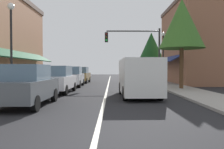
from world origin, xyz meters
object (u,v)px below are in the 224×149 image
Objects in this scene: street_lamp_right_mid at (163,50)px; traffic_signal_mast_arm at (139,46)px; tree_right_near at (181,24)px; parked_car_far_left at (80,75)px; parked_car_second_left at (57,80)px; van_in_lane at (138,76)px; parked_car_nearest_left at (27,85)px; tree_right_far at (151,45)px; parked_car_third_left at (72,77)px; street_lamp_left_near at (10,35)px.

traffic_signal_mast_arm is at bearing -179.94° from street_lamp_right_mid.
parked_car_far_left is at bearing 135.92° from tree_right_near.
parked_car_second_left is 0.79× the size of van_in_lane.
parked_car_nearest_left is 14.59m from street_lamp_right_mid.
parked_car_nearest_left is 24.40m from tree_right_far.
parked_car_far_left is 11.75m from tree_right_far.
traffic_signal_mast_arm is 2.22m from street_lamp_right_mid.
traffic_signal_mast_arm reaches higher than parked_car_nearest_left.
tree_right_far is at bearing 74.77° from traffic_signal_mast_arm.
street_lamp_right_mid is at bearing 0.06° from traffic_signal_mast_arm.
parked_car_third_left is 0.77× the size of traffic_signal_mast_arm.
parked_car_second_left is 19.70m from tree_right_far.
parked_car_second_left is 0.63× the size of tree_right_far.
tree_right_far is at bearing 61.26° from street_lamp_left_near.
street_lamp_right_mid is (10.15, 9.15, -0.06)m from street_lamp_left_near.
van_in_lane is at bearing 6.32° from street_lamp_left_near.
tree_right_near reaches higher than parked_car_nearest_left.
traffic_signal_mast_arm is at bearing 49.02° from street_lamp_left_near.
tree_right_near is at bearing -20.89° from parked_car_third_left.
street_lamp_right_mid is at bearing 54.59° from parked_car_nearest_left.
street_lamp_right_mid is (2.20, 0.00, -0.34)m from traffic_signal_mast_arm.
parked_car_third_left is (0.01, 5.32, 0.00)m from parked_car_second_left.
tree_right_far reaches higher than traffic_signal_mast_arm.
parked_car_nearest_left is at bearing -139.88° from tree_right_near.
van_in_lane is 9.27m from street_lamp_right_mid.
parked_car_third_left is 0.61× the size of tree_right_near.
parked_car_third_left is at bearing -127.42° from tree_right_far.
parked_car_second_left is 0.61× the size of tree_right_near.
street_lamp_left_near is at bearing -155.23° from tree_right_near.
tree_right_near reaches higher than parked_car_second_left.
van_in_lane reaches higher than parked_car_second_left.
street_lamp_left_near is 0.75× the size of tree_right_near.
parked_car_nearest_left is 0.62× the size of tree_right_far.
parked_car_nearest_left is at bearing -117.87° from traffic_signal_mast_arm.
parked_car_far_left is 0.83× the size of street_lamp_right_mid.
parked_car_nearest_left is 0.77× the size of traffic_signal_mast_arm.
parked_car_second_left is 0.77× the size of traffic_signal_mast_arm.
parked_car_second_left is at bearing -91.10° from parked_car_third_left.
parked_car_nearest_left and parked_car_third_left have the same top height.
tree_right_far reaches higher than parked_car_second_left.
tree_right_near is (8.67, -8.39, 4.03)m from parked_car_far_left.
tree_right_far reaches higher than street_lamp_left_near.
parked_car_nearest_left is at bearing -89.01° from parked_car_far_left.
street_lamp_left_near is 0.77× the size of tree_right_far.
street_lamp_right_mid is (8.26, -4.11, 2.45)m from parked_car_far_left.
street_lamp_right_mid is at bearing 39.12° from parked_car_second_left.
traffic_signal_mast_arm reaches higher than street_lamp_right_mid.
tree_right_far is at bearing 76.76° from van_in_lane.
tree_right_far is (2.89, 10.62, 1.14)m from traffic_signal_mast_arm.
street_lamp_left_near is 11.72m from tree_right_near.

